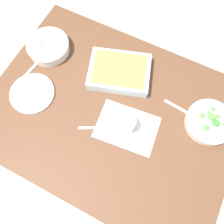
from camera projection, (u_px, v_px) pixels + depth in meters
The scene contains 12 objects.
ground_plane at pixel (112, 145), 1.81m from camera, with size 6.00×6.00×0.00m, color #B2A899.
dining_table at pixel (112, 118), 1.20m from camera, with size 1.20×0.90×0.74m.
placemat at pixel (127, 127), 1.08m from camera, with size 0.28×0.20×0.00m, color silver.
stew_bowl at pixel (48, 46), 1.21m from camera, with size 0.22×0.22×0.06m.
broccoli_bowl at pixel (209, 122), 1.06m from camera, with size 0.22×0.22×0.07m.
baking_dish at pixel (119, 72), 1.15m from camera, with size 0.35×0.30×0.06m.
drink_cup at pixel (127, 125), 1.05m from camera, with size 0.07×0.07×0.08m.
side_plate at pixel (32, 93), 1.14m from camera, with size 0.22×0.22×0.01m, color white.
spoon_by_stew at pixel (57, 47), 1.24m from camera, with size 0.13×0.15×0.01m.
spoon_by_broccoli at pixel (185, 112), 1.11m from camera, with size 0.18×0.04×0.01m.
spoon_spare at pixel (102, 128), 1.08m from camera, with size 0.16×0.10×0.01m.
fork_on_table at pixel (27, 74), 1.18m from camera, with size 0.04×0.18×0.01m.
Camera 1 is at (-0.17, 0.35, 1.78)m, focal length 36.95 mm.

